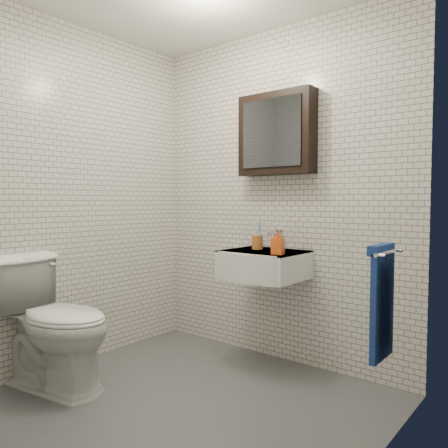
% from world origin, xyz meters
% --- Properties ---
extents(ground, '(2.20, 2.00, 0.01)m').
position_xyz_m(ground, '(0.00, 0.00, 0.01)').
color(ground, '#484B4F').
rests_on(ground, ground).
extents(room_shell, '(2.22, 2.02, 2.51)m').
position_xyz_m(room_shell, '(0.00, 0.00, 1.47)').
color(room_shell, silver).
rests_on(room_shell, ground).
extents(washbasin, '(0.55, 0.50, 0.20)m').
position_xyz_m(washbasin, '(0.05, 0.73, 0.76)').
color(washbasin, white).
rests_on(washbasin, room_shell).
extents(faucet, '(0.06, 0.20, 0.15)m').
position_xyz_m(faucet, '(0.05, 0.93, 0.92)').
color(faucet, silver).
rests_on(faucet, washbasin).
extents(mirror_cabinet, '(0.60, 0.15, 0.60)m').
position_xyz_m(mirror_cabinet, '(0.05, 0.93, 1.70)').
color(mirror_cabinet, black).
rests_on(mirror_cabinet, room_shell).
extents(towel_rail, '(0.09, 0.30, 0.58)m').
position_xyz_m(towel_rail, '(1.04, 0.35, 0.72)').
color(towel_rail, silver).
rests_on(towel_rail, room_shell).
extents(toothbrush_cup, '(0.10, 0.10, 0.22)m').
position_xyz_m(toothbrush_cup, '(-0.04, 0.82, 0.91)').
color(toothbrush_cup, '#A9602A').
rests_on(toothbrush_cup, washbasin).
extents(soap_bottle, '(0.09, 0.09, 0.17)m').
position_xyz_m(soap_bottle, '(0.25, 0.64, 0.93)').
color(soap_bottle, '#FFA11A').
rests_on(soap_bottle, washbasin).
extents(toilet, '(0.91, 0.61, 0.86)m').
position_xyz_m(toilet, '(-0.80, -0.38, 0.43)').
color(toilet, white).
rests_on(toilet, ground).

